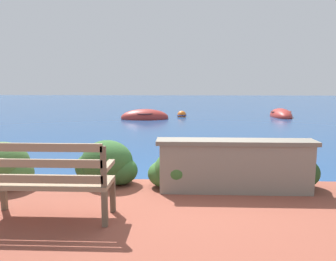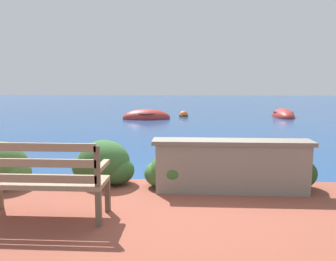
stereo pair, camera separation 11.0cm
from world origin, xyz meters
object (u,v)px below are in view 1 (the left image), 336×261
at_px(park_bench, 48,179).
at_px(rowboat_nearest, 145,117).
at_px(rowboat_mid, 281,115).
at_px(mooring_buoy, 182,115).

distance_m(park_bench, rowboat_nearest, 12.40).
bearing_deg(park_bench, rowboat_nearest, 91.27).
bearing_deg(rowboat_mid, park_bench, -23.47).
height_order(rowboat_nearest, mooring_buoy, rowboat_nearest).
bearing_deg(rowboat_mid, rowboat_nearest, -76.64).
bearing_deg(rowboat_nearest, park_bench, -96.03).
bearing_deg(rowboat_nearest, mooring_buoy, 24.43).
relative_size(park_bench, rowboat_nearest, 0.58).
bearing_deg(mooring_buoy, rowboat_mid, 2.29).
distance_m(park_bench, mooring_buoy, 13.61).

